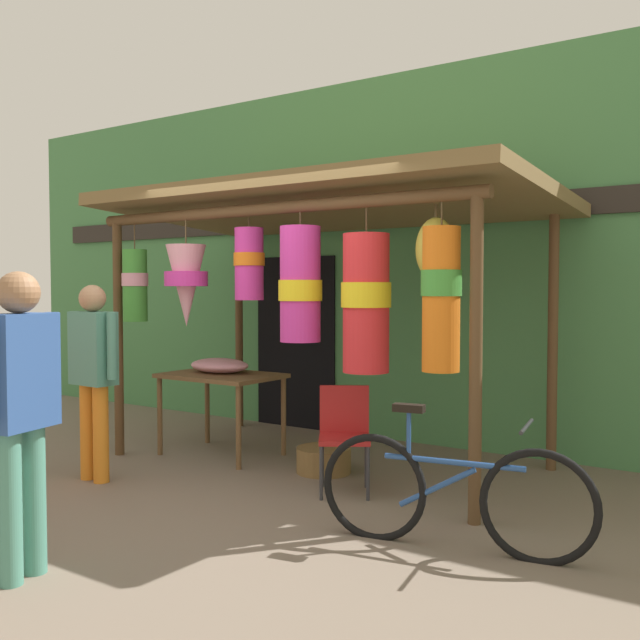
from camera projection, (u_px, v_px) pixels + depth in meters
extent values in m
plane|color=#756656|center=(270.00, 488.00, 5.85)|extent=(30.00, 30.00, 0.00)
cube|color=#47844C|center=(405.00, 259.00, 7.70)|extent=(12.05, 0.25, 3.90)
cube|color=#2D2823|center=(398.00, 214.00, 7.56)|extent=(10.85, 0.04, 0.24)
cube|color=black|center=(295.00, 342.00, 8.39)|extent=(1.10, 0.03, 2.00)
cylinder|color=brown|center=(118.00, 338.00, 6.98)|extent=(0.09, 0.09, 2.28)
cylinder|color=brown|center=(476.00, 360.00, 4.91)|extent=(0.09, 0.09, 2.28)
cylinder|color=brown|center=(239.00, 330.00, 8.46)|extent=(0.09, 0.09, 2.28)
cylinder|color=brown|center=(553.00, 343.00, 6.39)|extent=(0.09, 0.09, 2.28)
cylinder|color=brown|center=(266.00, 209.00, 5.89)|extent=(3.88, 0.10, 0.10)
cylinder|color=brown|center=(374.00, 210.00, 7.37)|extent=(3.88, 0.10, 0.10)
cube|color=olive|center=(326.00, 205.00, 6.63)|extent=(4.18, 2.30, 0.28)
cylinder|color=brown|center=(134.00, 237.00, 6.80)|extent=(0.01, 0.01, 0.23)
cylinder|color=green|center=(135.00, 286.00, 6.82)|extent=(0.23, 0.23, 0.68)
cylinder|color=pink|center=(135.00, 280.00, 6.82)|extent=(0.25, 0.25, 0.12)
cylinder|color=brown|center=(186.00, 233.00, 6.35)|extent=(0.01, 0.01, 0.22)
cone|color=pink|center=(186.00, 286.00, 6.37)|extent=(0.36, 0.36, 0.73)
cylinder|color=#D13399|center=(186.00, 279.00, 6.37)|extent=(0.38, 0.38, 0.13)
cylinder|color=brown|center=(249.00, 223.00, 6.11)|extent=(0.01, 0.01, 0.09)
cylinder|color=#D13399|center=(249.00, 264.00, 6.13)|extent=(0.25, 0.25, 0.62)
cylinder|color=orange|center=(249.00, 259.00, 6.13)|extent=(0.27, 0.27, 0.11)
cylinder|color=brown|center=(300.00, 219.00, 5.65)|extent=(0.01, 0.01, 0.11)
cylinder|color=#D13399|center=(300.00, 284.00, 5.67)|extent=(0.32, 0.32, 0.91)
cylinder|color=yellow|center=(300.00, 290.00, 5.67)|extent=(0.35, 0.35, 0.16)
cylinder|color=brown|center=(366.00, 221.00, 5.38)|extent=(0.01, 0.01, 0.19)
cylinder|color=red|center=(366.00, 303.00, 5.41)|extent=(0.35, 0.35, 1.05)
cylinder|color=yellow|center=(366.00, 295.00, 5.41)|extent=(0.38, 0.38, 0.19)
cylinder|color=brown|center=(442.00, 214.00, 5.01)|extent=(0.01, 0.01, 0.17)
cylinder|color=orange|center=(441.00, 299.00, 5.04)|extent=(0.27, 0.27, 1.02)
cylinder|color=green|center=(441.00, 283.00, 5.03)|extent=(0.29, 0.29, 0.18)
cylinder|color=#4C3D23|center=(436.00, 211.00, 5.14)|extent=(0.02, 0.02, 0.09)
ellipsoid|color=gold|center=(436.00, 249.00, 5.15)|extent=(0.30, 0.25, 0.46)
cube|color=brown|center=(221.00, 376.00, 6.98)|extent=(1.11, 0.77, 0.04)
cylinder|color=brown|center=(160.00, 416.00, 7.00)|extent=(0.05, 0.05, 0.76)
cylinder|color=brown|center=(239.00, 428.00, 6.43)|extent=(0.05, 0.05, 0.76)
cylinder|color=brown|center=(207.00, 407.00, 7.56)|extent=(0.05, 0.05, 0.76)
cylinder|color=brown|center=(284.00, 417.00, 6.99)|extent=(0.05, 0.05, 0.76)
ellipsoid|color=pink|center=(220.00, 365.00, 7.07)|extent=(0.64, 0.45, 0.14)
ellipsoid|color=yellow|center=(224.00, 366.00, 6.97)|extent=(0.29, 0.22, 0.10)
cube|color=#AD1E1E|center=(344.00, 439.00, 5.67)|extent=(0.55, 0.55, 0.04)
cube|color=#AD1E1E|center=(344.00, 410.00, 5.84)|extent=(0.36, 0.25, 0.40)
cylinder|color=#333338|center=(321.00, 472.00, 5.50)|extent=(0.03, 0.03, 0.44)
cylinder|color=#333338|center=(368.00, 472.00, 5.49)|extent=(0.03, 0.03, 0.44)
cylinder|color=#333338|center=(322.00, 461.00, 5.86)|extent=(0.03, 0.03, 0.44)
cylinder|color=#333338|center=(366.00, 461.00, 5.85)|extent=(0.03, 0.03, 0.44)
cylinder|color=brown|center=(324.00, 460.00, 6.34)|extent=(0.48, 0.48, 0.22)
torus|color=black|center=(539.00, 508.00, 4.25)|extent=(0.71, 0.17, 0.71)
torus|color=black|center=(374.00, 488.00, 4.67)|extent=(0.71, 0.17, 0.71)
cylinder|color=navy|center=(453.00, 462.00, 4.45)|extent=(0.88, 0.19, 0.04)
cylinder|color=navy|center=(437.00, 487.00, 4.50)|extent=(0.49, 0.12, 0.31)
cylinder|color=navy|center=(409.00, 433.00, 4.56)|extent=(0.03, 0.03, 0.30)
cube|color=black|center=(409.00, 408.00, 4.55)|extent=(0.21, 0.11, 0.05)
cylinder|color=#262628|center=(527.00, 426.00, 4.26)|extent=(0.10, 0.44, 0.02)
cylinder|color=#4C8E7A|center=(34.00, 499.00, 4.09)|extent=(0.13, 0.13, 0.85)
cylinder|color=#4C8E7A|center=(10.00, 508.00, 3.92)|extent=(0.13, 0.13, 0.85)
cube|color=#2D5193|center=(20.00, 371.00, 3.97)|extent=(0.30, 0.44, 0.64)
cylinder|color=#2D5193|center=(53.00, 361.00, 4.21)|extent=(0.08, 0.08, 0.58)
sphere|color=#9E704C|center=(18.00, 292.00, 3.95)|extent=(0.23, 0.23, 0.23)
cylinder|color=orange|center=(101.00, 434.00, 6.01)|extent=(0.13, 0.13, 0.82)
cylinder|color=orange|center=(88.00, 431.00, 6.11)|extent=(0.13, 0.13, 0.82)
cube|color=#4C8E7A|center=(93.00, 348.00, 6.03)|extent=(0.41, 0.24, 0.62)
cylinder|color=#4C8E7A|center=(112.00, 346.00, 5.87)|extent=(0.08, 0.08, 0.55)
cylinder|color=#4C8E7A|center=(75.00, 343.00, 6.18)|extent=(0.08, 0.08, 0.55)
sphere|color=tan|center=(92.00, 298.00, 6.01)|extent=(0.23, 0.23, 0.23)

